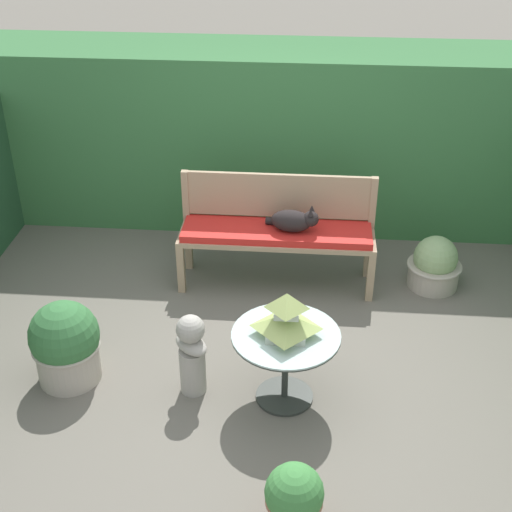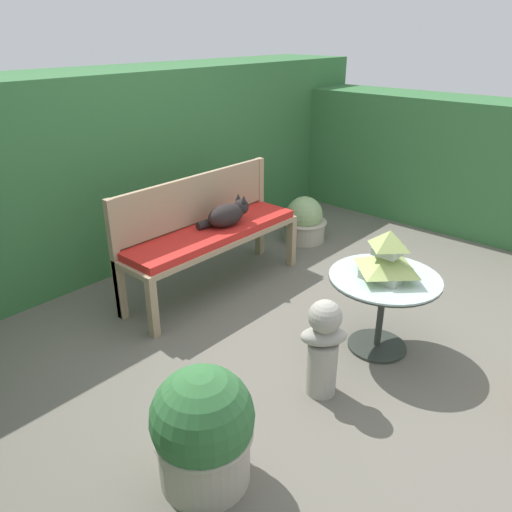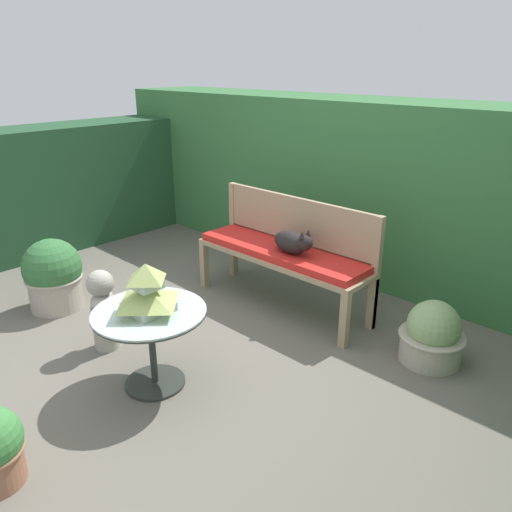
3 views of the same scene
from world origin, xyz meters
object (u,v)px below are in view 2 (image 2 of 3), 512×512
at_px(patio_table, 383,292).
at_px(cat, 228,214).
at_px(pagoda_birdhouse, 387,258).
at_px(garden_bench, 214,238).
at_px(potted_plant_path_edge, 304,221).
at_px(garden_bust, 323,346).
at_px(potted_plant_bench_right, 203,430).

bearing_deg(patio_table, cat, 90.23).
height_order(cat, pagoda_birdhouse, pagoda_birdhouse).
relative_size(cat, patio_table, 0.61).
distance_m(garden_bench, patio_table, 1.45).
bearing_deg(potted_plant_path_edge, patio_table, -128.20).
bearing_deg(pagoda_birdhouse, garden_bench, 95.74).
relative_size(cat, potted_plant_path_edge, 0.95).
bearing_deg(cat, pagoda_birdhouse, -83.41).
bearing_deg(pagoda_birdhouse, garden_bust, 177.58).
xyz_separation_m(patio_table, garden_bust, (-0.64, 0.03, -0.10)).
height_order(garden_bench, garden_bust, garden_bust).
xyz_separation_m(cat, garden_bust, (-0.63, -1.39, -0.30)).
bearing_deg(potted_plant_path_edge, cat, -175.11).
xyz_separation_m(cat, potted_plant_bench_right, (-1.52, -1.33, -0.33)).
bearing_deg(garden_bench, cat, -10.32).
distance_m(garden_bench, garden_bust, 1.50).
relative_size(patio_table, pagoda_birdhouse, 2.09).
distance_m(patio_table, garden_bust, 0.64).
distance_m(patio_table, potted_plant_path_edge, 1.94).
bearing_deg(garden_bust, potted_plant_bench_right, -141.17).
height_order(patio_table, potted_plant_path_edge, patio_table).
relative_size(garden_bust, potted_plant_bench_right, 1.00).
height_order(pagoda_birdhouse, potted_plant_bench_right, pagoda_birdhouse).
bearing_deg(cat, potted_plant_bench_right, -132.46).
relative_size(cat, garden_bust, 0.71).
bearing_deg(potted_plant_path_edge, garden_bench, -176.69).
bearing_deg(potted_plant_bench_right, garden_bust, -3.41).
xyz_separation_m(patio_table, potted_plant_path_edge, (1.19, 1.52, -0.23)).
xyz_separation_m(patio_table, pagoda_birdhouse, (-0.00, 0.00, 0.25)).
relative_size(pagoda_birdhouse, potted_plant_path_edge, 0.74).
xyz_separation_m(garden_bench, patio_table, (0.14, -1.44, -0.03)).
bearing_deg(garden_bust, garden_bench, 113.09).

